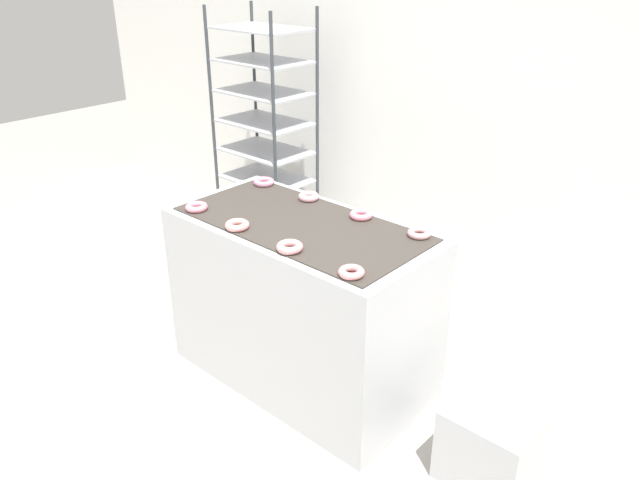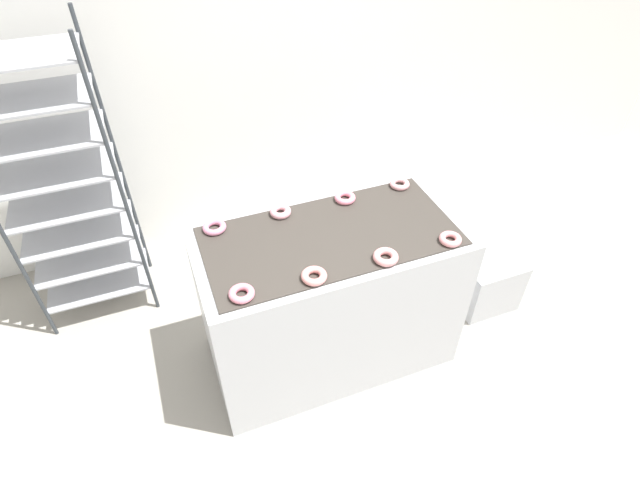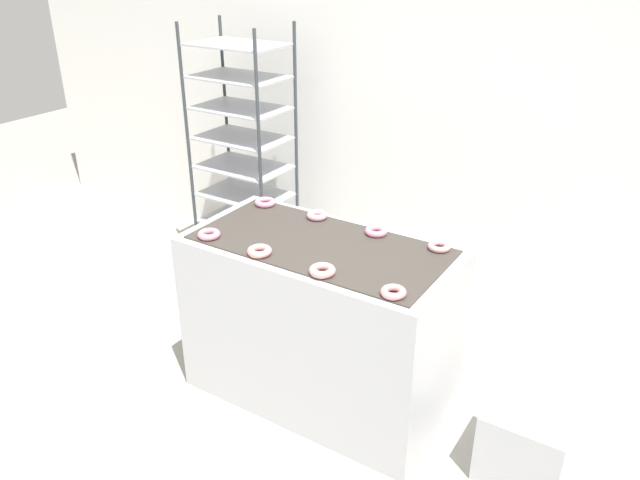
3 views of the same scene
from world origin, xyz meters
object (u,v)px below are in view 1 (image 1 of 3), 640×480
Objects in this scene: donut_near_left at (196,207)px; donut_far_right at (419,233)px; fryer_machine at (302,304)px; glaze_bin at (491,445)px; donut_near_midleft at (237,225)px; donut_far_midright at (361,215)px; baking_rack_cart at (265,137)px; donut_far_midleft at (309,197)px; donut_near_midright at (290,247)px; donut_far_left at (264,182)px; donut_near_right at (351,272)px.

donut_near_left reaches higher than donut_far_right.
glaze_bin is at bearing 0.88° from fryer_machine.
donut_near_midleft is 0.65m from donut_far_midright.
donut_near_midleft is 1.03× the size of donut_far_midright.
baking_rack_cart reaches higher than glaze_bin.
donut_near_midleft is at bearing -90.34° from donut_far_midleft.
donut_near_left is 0.95× the size of donut_near_midright.
donut_far_left is at bearing 154.48° from fryer_machine.
glaze_bin is at bearing 24.82° from donut_near_right.
donut_near_right is 0.97× the size of donut_far_midright.
baking_rack_cart is 1.06m from donut_far_left.
donut_near_midleft is 0.91m from donut_far_right.
donut_far_midright is (-0.98, 0.24, 0.80)m from glaze_bin.
donut_far_left is at bearing 171.88° from glaze_bin.
donut_far_right is at bearing 55.95° from donut_near_midright.
donut_near_midleft and donut_far_midleft have the same top height.
donut_far_midright is at bearing 53.12° from fryer_machine.
donut_near_midright is at bearing -55.19° from donut_far_midleft.
donut_near_left is at bearing -124.09° from donut_far_midleft.
donut_near_midleft is (1.12, -1.27, 0.03)m from baking_rack_cart.
donut_far_midright is (0.38, -0.01, -0.00)m from donut_far_midleft.
baking_rack_cart reaches higher than donut_far_midright.
donut_near_right is 0.64m from donut_far_midright.
donut_far_midright reaches higher than donut_far_right.
glaze_bin is 3.31× the size of donut_near_left.
glaze_bin is at bearing -10.30° from donut_far_midleft.
donut_near_midleft is at bearing 179.43° from donut_near_midright.
donut_far_right is (0.74, 0.54, -0.00)m from donut_near_midleft.
donut_far_left is (-1.72, 0.25, 0.80)m from glaze_bin.
donut_far_midleft is (-0.37, 0.53, -0.00)m from donut_near_midright.
donut_near_midright is at bearing -163.76° from glaze_bin.
fryer_machine is at bearing 54.31° from donut_near_midleft.
donut_far_midright is (0.75, -0.01, 0.00)m from donut_far_left.
baking_rack_cart reaches higher than donut_far_midleft.
donut_near_midleft reaches higher than donut_near_right.
donut_far_left is (-0.74, 0.53, -0.00)m from donut_near_midright.
donut_near_left reaches higher than glaze_bin.
glaze_bin is at bearing -21.56° from baking_rack_cart.
donut_far_left is (-1.11, 0.53, -0.00)m from donut_near_right.
fryer_machine reaches higher than glaze_bin.
baking_rack_cart reaches higher than donut_near_midleft.
donut_near_midright is 1.09× the size of donut_near_right.
donut_far_left reaches higher than donut_far_right.
fryer_machine is 0.78m from donut_near_left.
baking_rack_cart is 2.26m from donut_near_right.
donut_near_midleft reaches higher than donut_far_right.
donut_far_midleft is at bearing 89.66° from donut_near_midleft.
donut_far_right reaches higher than fryer_machine.
baking_rack_cart is 2.00m from donut_far_right.
donut_far_left is at bearing -44.02° from baking_rack_cart.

